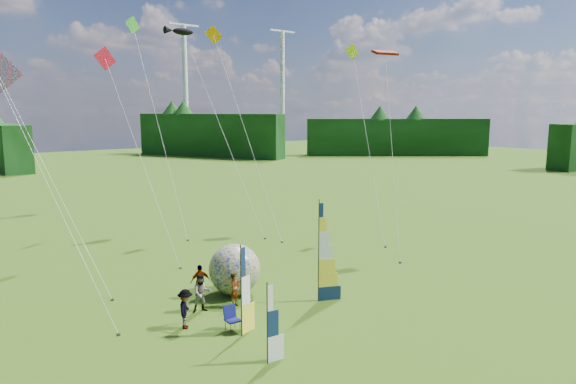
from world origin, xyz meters
TOP-DOWN VIEW (x-y plane):
  - ground at (0.00, 0.00)m, footprint 220.00×220.00m
  - treeline_ring at (0.00, 0.00)m, footprint 210.00×210.00m
  - turbine_left at (70.00, 95.00)m, footprint 8.00×1.20m
  - turbine_right at (45.00, 102.00)m, footprint 8.00×1.20m
  - feather_banner_main at (0.25, 3.17)m, footprint 1.25×0.65m
  - side_banner_left at (-4.88, 2.26)m, footprint 1.04×0.36m
  - side_banner_far at (-5.47, -0.36)m, footprint 0.91×0.22m
  - bol_inflatable at (-2.42, 6.59)m, footprint 2.93×2.93m
  - spectator_a at (-3.35, 5.13)m, footprint 0.72×0.65m
  - spectator_b at (-4.88, 5.60)m, footprint 0.97×0.66m
  - spectator_c at (-6.35, 4.40)m, footprint 0.99×1.15m
  - spectator_d at (-4.04, 7.26)m, footprint 1.07×0.65m
  - camp_chair at (-4.92, 2.90)m, footprint 0.66×0.66m
  - kite_whale at (5.62, 20.91)m, footprint 8.38×14.61m
  - kite_rainbow_delta at (-9.27, 12.79)m, footprint 8.65×11.39m
  - kite_parafoil at (10.65, 7.46)m, footprint 11.08×11.61m
  - small_kite_red at (-3.05, 16.46)m, footprint 5.31×11.54m
  - small_kite_orange at (6.03, 17.94)m, footprint 5.55×12.12m
  - small_kite_yellow at (12.62, 11.48)m, footprint 7.62×10.48m
  - small_kite_pink at (-11.10, 8.93)m, footprint 9.72×11.41m
  - small_kite_green at (1.40, 23.37)m, footprint 6.79×13.67m

SIDE VIEW (x-z plane):
  - ground at x=0.00m, z-range 0.00..0.00m
  - camp_chair at x=-4.92m, z-range 0.00..1.08m
  - spectator_a at x=-3.35m, z-range 0.00..1.66m
  - spectator_d at x=-4.04m, z-range 0.00..1.70m
  - spectator_c at x=-6.35m, z-range 0.00..1.73m
  - spectator_b at x=-4.88m, z-range 0.00..1.83m
  - bol_inflatable at x=-2.42m, z-range 0.00..2.62m
  - side_banner_far at x=-5.47m, z-range 0.00..3.04m
  - side_banner_left at x=-4.88m, z-range 0.00..3.78m
  - feather_banner_main at x=0.25m, z-range 0.00..4.94m
  - treeline_ring at x=0.00m, z-range 0.00..8.00m
  - kite_rainbow_delta at x=-9.27m, z-range 0.00..13.59m
  - small_kite_red at x=-3.05m, z-range 0.00..14.13m
  - small_kite_yellow at x=12.62m, z-range 0.00..15.11m
  - kite_parafoil at x=10.65m, z-range 0.00..15.23m
  - small_kite_orange at x=6.03m, z-range 0.00..16.65m
  - small_kite_pink at x=-11.10m, z-range 0.00..17.44m
  - kite_whale at x=5.62m, z-range 0.00..17.45m
  - small_kite_green at x=1.40m, z-range 0.00..17.74m
  - turbine_left at x=70.00m, z-range 0.00..30.00m
  - turbine_right at x=45.00m, z-range 0.00..30.00m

